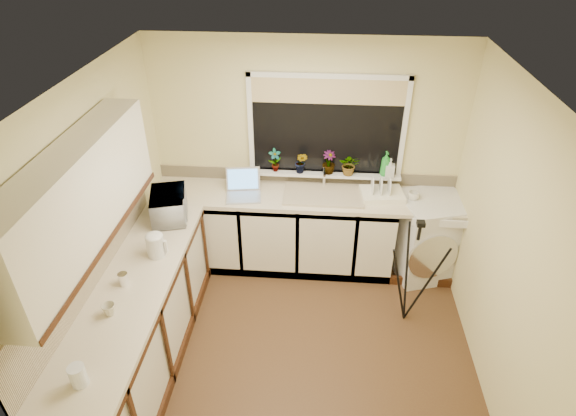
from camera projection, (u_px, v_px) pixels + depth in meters
The scene contains 34 objects.
floor at pixel (296, 344), 4.42m from camera, with size 3.20×3.20×0.00m, color #4F371F.
ceiling at pixel (299, 87), 3.10m from camera, with size 3.20×3.20×0.00m, color white.
wall_back at pixel (306, 154), 5.02m from camera, with size 3.20×3.20×0.00m, color beige.
wall_front at pixel (279, 407), 2.50m from camera, with size 3.20×3.20×0.00m, color beige.
wall_left at pixel (101, 229), 3.87m from camera, with size 3.00×3.00×0.00m, color beige.
wall_right at pixel (505, 248), 3.65m from camera, with size 3.00×3.00×0.00m, color beige.
base_cabinet_back at pixel (274, 230), 5.22m from camera, with size 2.55×0.60×0.86m, color silver.
base_cabinet_left at pixel (141, 327), 4.03m from camera, with size 0.54×2.40×0.86m, color silver.
worktop_back at pixel (304, 197), 4.95m from camera, with size 3.20×0.60×0.04m, color beige.
worktop_left at pixel (132, 287), 3.78m from camera, with size 0.60×2.40×0.04m, color beige.
upper_cabinet at pixel (79, 198), 3.17m from camera, with size 0.28×1.90×0.70m, color silver.
splashback_left at pixel (90, 262), 3.67m from camera, with size 0.02×2.40×0.45m, color beige.
splashback_back at pixel (306, 176), 5.14m from camera, with size 3.20×0.02×0.14m, color beige.
window_glass at pixel (327, 127), 4.81m from camera, with size 1.50×0.02×1.00m, color black.
window_blind at pixel (328, 91), 4.59m from camera, with size 1.50×0.02×0.25m, color tan.
windowsill at pixel (324, 174), 5.05m from camera, with size 1.60×0.14×0.03m, color white.
sink at pixel (324, 195), 4.92m from camera, with size 0.82×0.46×0.03m, color tan.
faucet at pixel (324, 177), 5.01m from camera, with size 0.03×0.03×0.24m, color silver.
washing_machine at pixel (428, 236), 5.08m from camera, with size 0.64×0.62×0.91m, color silver.
laptop at pixel (243, 189), 4.92m from camera, with size 0.40×0.39×0.26m.
kettle at pixel (156, 246), 4.04m from camera, with size 0.15×0.15×0.20m, color silver.
dish_rack at pixel (382, 195), 4.89m from camera, with size 0.43×0.32×0.06m, color white.
tripod at pixel (412, 273), 4.39m from camera, with size 0.57×0.57×1.16m, color black, non-canonical shape.
glass_jug at pixel (78, 376), 2.96m from camera, with size 0.11×0.11×0.15m, color white.
steel_jar at pixel (123, 279), 3.76m from camera, with size 0.08×0.08×0.11m, color white.
microwave at pixel (169, 206), 4.52m from camera, with size 0.47×0.32×0.26m, color white.
plant_a at pixel (275, 160), 5.00m from camera, with size 0.13×0.09×0.25m, color #999999.
plant_b at pixel (301, 163), 4.97m from camera, with size 0.13×0.11×0.24m, color #999999.
plant_c at pixel (329, 162), 4.97m from camera, with size 0.14×0.14×0.25m, color #999999.
plant_d at pixel (350, 165), 4.94m from camera, with size 0.21×0.18×0.23m, color #999999.
soap_bottle_green at pixel (386, 164), 4.92m from camera, with size 0.10×0.10×0.27m, color green.
soap_bottle_clear at pixel (390, 168), 4.91m from camera, with size 0.09×0.09×0.20m, color #999999.
cup_back at pixel (413, 196), 4.84m from camera, with size 0.12×0.12×0.09m, color silver.
cup_left at pixel (109, 310), 3.48m from camera, with size 0.10×0.10×0.09m, color beige.
Camera 1 is at (0.17, -3.03, 3.46)m, focal length 29.63 mm.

